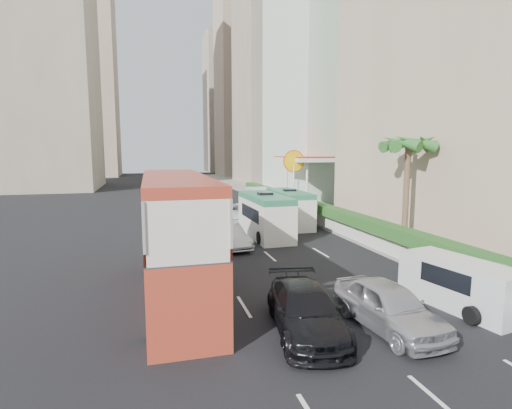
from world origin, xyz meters
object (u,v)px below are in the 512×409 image
object	(u,v)px
minibus_near	(265,216)
minibus_far	(289,208)
panel_van_far	(262,200)
palm_tree	(406,196)
van_asset	(241,220)
car_silver_lane_b	(388,329)
double_decker_bus	(177,236)
shell_station	(314,182)
car_silver_lane_a	(229,248)
car_black	(305,332)
panel_van_near	(461,284)

from	to	relation	value
minibus_near	minibus_far	world-z (taller)	minibus_near
panel_van_far	palm_tree	size ratio (longest dim) A/B	0.88
van_asset	panel_van_far	world-z (taller)	panel_van_far
van_asset	car_silver_lane_b	bearing A→B (deg)	-79.17
double_decker_bus	minibus_near	world-z (taller)	double_decker_bus
minibus_near	shell_station	size ratio (longest dim) A/B	0.85
double_decker_bus	car_silver_lane_a	world-z (taller)	double_decker_bus
car_silver_lane_a	minibus_far	world-z (taller)	minibus_far
car_silver_lane_b	van_asset	bearing A→B (deg)	85.38
car_black	minibus_far	world-z (taller)	minibus_far
panel_van_near	palm_tree	distance (m)	9.14
panel_van_near	shell_station	world-z (taller)	shell_station
van_asset	minibus_near	xyz separation A→B (m)	(0.14, -7.14, 1.50)
palm_tree	car_black	bearing A→B (deg)	-138.82
car_silver_lane_b	car_black	bearing A→B (deg)	165.13
minibus_near	panel_van_far	size ratio (longest dim) A/B	1.21
palm_tree	van_asset	bearing A→B (deg)	117.77
car_silver_lane_b	car_black	world-z (taller)	car_silver_lane_b
double_decker_bus	panel_van_far	xyz separation A→B (m)	(10.03, 22.29, -1.41)
minibus_far	palm_tree	xyz separation A→B (m)	(3.85, -9.82, 1.95)
double_decker_bus	panel_van_near	size ratio (longest dim) A/B	2.38
car_black	palm_tree	bearing A→B (deg)	50.19
car_silver_lane_a	car_silver_lane_b	bearing A→B (deg)	-87.09
shell_station	minibus_far	bearing A→B (deg)	-123.36
double_decker_bus	van_asset	distance (m)	18.86
minibus_near	car_silver_lane_b	bearing A→B (deg)	-91.50
van_asset	minibus_far	bearing A→B (deg)	-37.43
car_black	van_asset	distance (m)	22.28
car_silver_lane_b	minibus_near	size ratio (longest dim) A/B	0.71
car_black	panel_van_far	distance (m)	27.66
car_black	minibus_near	world-z (taller)	minibus_near
car_silver_lane_b	panel_van_far	world-z (taller)	panel_van_far
panel_van_far	palm_tree	xyz separation A→B (m)	(3.77, -18.29, 2.26)
car_silver_lane_b	palm_tree	bearing A→B (deg)	47.73
minibus_near	panel_van_near	distance (m)	14.96
car_black	shell_station	size ratio (longest dim) A/B	0.65
double_decker_bus	car_silver_lane_b	distance (m)	8.85
car_silver_lane_b	panel_van_near	distance (m)	4.06
car_silver_lane_a	panel_van_far	xyz separation A→B (m)	(6.29, 14.64, 1.12)
double_decker_bus	car_black	bearing A→B (deg)	-50.10
car_silver_lane_a	palm_tree	world-z (taller)	palm_tree
car_silver_lane_a	panel_van_near	bearing A→B (deg)	-70.25
minibus_far	panel_van_near	distance (m)	18.02
car_silver_lane_b	panel_van_far	distance (m)	27.68
car_silver_lane_b	shell_station	world-z (taller)	shell_station
car_silver_lane_a	panel_van_near	distance (m)	13.68
van_asset	panel_van_near	xyz separation A→B (m)	(3.83, -21.62, 0.92)
car_silver_lane_a	car_black	size ratio (longest dim) A/B	0.83
double_decker_bus	palm_tree	bearing A→B (deg)	16.16
panel_van_near	palm_tree	bearing A→B (deg)	58.09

